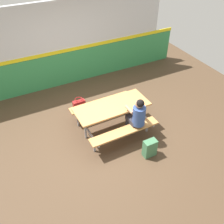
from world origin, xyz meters
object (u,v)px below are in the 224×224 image
student_nearer (137,115)px  backpack_dark (150,148)px  picnic_table_main (112,111)px  tote_bag_bright (79,106)px

student_nearer → backpack_dark: (-0.02, -0.64, -0.49)m
picnic_table_main → student_nearer: bearing=-55.9°
student_nearer → tote_bag_bright: size_ratio=2.81×
student_nearer → tote_bag_bright: bearing=118.0°
tote_bag_bright → student_nearer: bearing=-62.0°
tote_bag_bright → backpack_dark: bearing=-69.6°
picnic_table_main → student_nearer: 0.68m
backpack_dark → tote_bag_bright: size_ratio=1.02×
picnic_table_main → backpack_dark: (0.35, -1.19, -0.36)m
picnic_table_main → backpack_dark: picnic_table_main is taller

